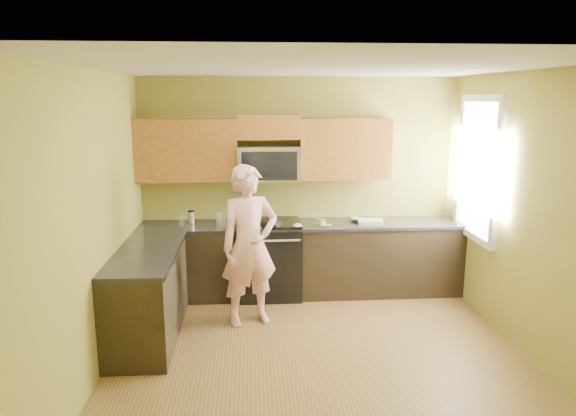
{
  "coord_description": "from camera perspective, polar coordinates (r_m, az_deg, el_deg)",
  "views": [
    {
      "loc": [
        -0.62,
        -4.53,
        2.45
      ],
      "look_at": [
        -0.2,
        1.3,
        1.2
      ],
      "focal_mm": 32.41,
      "sensor_mm": 36.0,
      "label": 1
    }
  ],
  "objects": [
    {
      "name": "napkin_a",
      "position": [
        6.19,
        1.08,
        -1.96
      ],
      "size": [
        0.14,
        0.15,
        0.06
      ],
      "primitive_type": "ellipsoid",
      "rotation": [
        0.0,
        0.0,
        -0.31
      ],
      "color": "silver",
      "rests_on": "countertop_back"
    },
    {
      "name": "upper_cab_left",
      "position": [
        6.49,
        -10.89,
        2.99
      ],
      "size": [
        1.22,
        0.33,
        0.75
      ],
      "primitive_type": null,
      "color": "#915C21",
      "rests_on": "wall_back"
    },
    {
      "name": "cabinet_left_run",
      "position": [
        5.62,
        -15.13,
        -9.34
      ],
      "size": [
        0.6,
        1.6,
        0.88
      ],
      "primitive_type": "cube",
      "color": "black",
      "rests_on": "floor"
    },
    {
      "name": "countertop_left",
      "position": [
        5.47,
        -15.29,
        -4.84
      ],
      "size": [
        0.62,
        1.6,
        0.04
      ],
      "primitive_type": "cube",
      "color": "black",
      "rests_on": "cabinet_left_run"
    },
    {
      "name": "napkin_b",
      "position": [
        6.59,
        7.33,
        -1.17
      ],
      "size": [
        0.14,
        0.15,
        0.07
      ],
      "primitive_type": "ellipsoid",
      "rotation": [
        0.0,
        0.0,
        0.16
      ],
      "color": "silver",
      "rests_on": "countertop_back"
    },
    {
      "name": "wall_left",
      "position": [
        4.86,
        -20.5,
        -1.78
      ],
      "size": [
        0.0,
        4.0,
        4.0
      ],
      "primitive_type": "plane",
      "rotation": [
        1.57,
        0.0,
        1.57
      ],
      "color": "olive",
      "rests_on": "ground"
    },
    {
      "name": "toast_slice",
      "position": [
        6.32,
        4.21,
        -1.91
      ],
      "size": [
        0.14,
        0.14,
        0.01
      ],
      "primitive_type": "cube",
      "rotation": [
        0.0,
        0.0,
        -0.35
      ],
      "color": "#B27F47",
      "rests_on": "countertop_back"
    },
    {
      "name": "dish_towel",
      "position": [
        6.49,
        9.02,
        -1.49
      ],
      "size": [
        0.33,
        0.28,
        0.05
      ],
      "primitive_type": "cube",
      "rotation": [
        0.0,
        0.0,
        -0.14
      ],
      "color": "white",
      "rests_on": "countertop_back"
    },
    {
      "name": "woman",
      "position": [
        5.64,
        -4.25,
        -4.15
      ],
      "size": [
        0.75,
        0.62,
        1.76
      ],
      "primitive_type": "imported",
      "rotation": [
        0.0,
        0.0,
        0.35
      ],
      "color": "#FC867E",
      "rests_on": "floor"
    },
    {
      "name": "cabinet_back_run",
      "position": [
        6.58,
        1.5,
        -5.73
      ],
      "size": [
        4.0,
        0.6,
        0.88
      ],
      "primitive_type": "cube",
      "color": "black",
      "rests_on": "floor"
    },
    {
      "name": "wall_right",
      "position": [
        5.35,
        25.32,
        -0.98
      ],
      "size": [
        0.0,
        4.0,
        4.0
      ],
      "primitive_type": "plane",
      "rotation": [
        1.57,
        0.0,
        -1.57
      ],
      "color": "olive",
      "rests_on": "ground"
    },
    {
      "name": "wall_front",
      "position": [
        2.83,
        9.02,
        -10.96
      ],
      "size": [
        4.0,
        0.0,
        4.0
      ],
      "primitive_type": "plane",
      "rotation": [
        -1.57,
        0.0,
        0.0
      ],
      "color": "olive",
      "rests_on": "ground"
    },
    {
      "name": "floor",
      "position": [
        5.19,
        3.36,
        -16.13
      ],
      "size": [
        4.0,
        4.0,
        0.0
      ],
      "primitive_type": "plane",
      "color": "brown",
      "rests_on": "ground"
    },
    {
      "name": "upper_cab_over_mw",
      "position": [
        6.38,
        -2.16,
        8.91
      ],
      "size": [
        0.76,
        0.33,
        0.3
      ],
      "primitive_type": "cube",
      "color": "#915C21",
      "rests_on": "wall_back"
    },
    {
      "name": "countertop_back",
      "position": [
        6.44,
        1.53,
        -1.86
      ],
      "size": [
        4.0,
        0.62,
        0.04
      ],
      "primitive_type": "cube",
      "color": "black",
      "rests_on": "cabinet_back_run"
    },
    {
      "name": "frying_pan",
      "position": [
        6.24,
        -1.91,
        -1.85
      ],
      "size": [
        0.33,
        0.48,
        0.06
      ],
      "primitive_type": null,
      "rotation": [
        0.0,
        0.0,
        0.19
      ],
      "color": "black",
      "rests_on": "stove"
    },
    {
      "name": "glass_c",
      "position": [
        6.53,
        -7.49,
        -1.04
      ],
      "size": [
        0.08,
        0.08,
        0.12
      ],
      "primitive_type": "cylinder",
      "rotation": [
        0.0,
        0.0,
        0.11
      ],
      "color": "silver",
      "rests_on": "countertop_back"
    },
    {
      "name": "window",
      "position": [
        6.34,
        20.17,
        4.08
      ],
      "size": [
        0.06,
        1.06,
        1.66
      ],
      "primitive_type": null,
      "color": "white",
      "rests_on": "wall_right"
    },
    {
      "name": "ceiling",
      "position": [
        4.58,
        3.79,
        15.17
      ],
      "size": [
        4.0,
        4.0,
        0.0
      ],
      "primitive_type": "plane",
      "rotation": [
        3.14,
        0.0,
        0.0
      ],
      "color": "white",
      "rests_on": "ground"
    },
    {
      "name": "wall_back",
      "position": [
        6.65,
        1.29,
        2.55
      ],
      "size": [
        4.0,
        0.0,
        4.0
      ],
      "primitive_type": "plane",
      "rotation": [
        1.57,
        0.0,
        0.0
      ],
      "color": "olive",
      "rests_on": "ground"
    },
    {
      "name": "glass_b",
      "position": [
        6.5,
        -7.6,
        -1.12
      ],
      "size": [
        0.07,
        0.07,
        0.12
      ],
      "primitive_type": "cylinder",
      "rotation": [
        0.0,
        0.0,
        0.05
      ],
      "color": "silver",
      "rests_on": "countertop_back"
    },
    {
      "name": "microwave",
      "position": [
        6.41,
        -2.1,
        3.09
      ],
      "size": [
        0.76,
        0.4,
        0.42
      ],
      "primitive_type": null,
      "color": "silver",
      "rests_on": "wall_back"
    },
    {
      "name": "stove",
      "position": [
        6.52,
        -2.0,
        -5.58
      ],
      "size": [
        0.76,
        0.65,
        0.95
      ],
      "primitive_type": null,
      "color": "black",
      "rests_on": "floor"
    },
    {
      "name": "butter_tub",
      "position": [
        6.4,
        3.65,
        -1.79
      ],
      "size": [
        0.14,
        0.14,
        0.08
      ],
      "primitive_type": null,
      "rotation": [
        0.0,
        0.0,
        0.37
      ],
      "color": "#F9FF43",
      "rests_on": "countertop_back"
    },
    {
      "name": "travel_mug",
      "position": [
        6.56,
        -10.54,
        -1.64
      ],
      "size": [
        0.09,
        0.09,
        0.16
      ],
      "primitive_type": null,
      "rotation": [
        0.0,
        0.0,
        -0.25
      ],
      "color": "silver",
      "rests_on": "countertop_back"
    },
    {
      "name": "upper_cab_right",
      "position": [
        6.55,
        6.14,
        3.21
      ],
      "size": [
        1.12,
        0.33,
        0.75
      ],
      "primitive_type": null,
      "color": "#915C21",
      "rests_on": "wall_back"
    },
    {
      "name": "glass_a",
      "position": [
        6.46,
        -11.58,
        -1.33
      ],
      "size": [
        0.07,
        0.07,
        0.12
      ],
      "primitive_type": "cylinder",
      "rotation": [
        0.0,
        0.0,
        -0.05
      ],
      "color": "silver",
      "rests_on": "countertop_back"
    }
  ]
}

